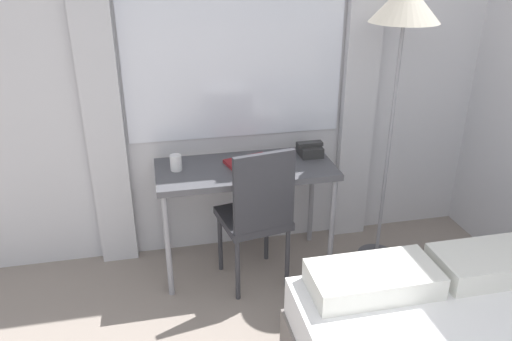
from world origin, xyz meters
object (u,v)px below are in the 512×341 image
(desk, at_px, (246,176))
(book, at_px, (251,163))
(telephone, at_px, (310,149))
(mug, at_px, (176,163))
(desk_chair, at_px, (257,211))
(standing_lamp, at_px, (404,21))

(desk, height_order, book, book)
(desk, bearing_deg, telephone, 12.59)
(desk, xyz_separation_m, mug, (-0.44, 0.04, 0.12))
(desk, xyz_separation_m, telephone, (0.46, 0.10, 0.11))
(desk_chair, bearing_deg, desk, 86.94)
(standing_lamp, distance_m, telephone, 0.99)
(desk_chair, relative_size, mug, 9.64)
(desk_chair, distance_m, standing_lamp, 1.42)
(standing_lamp, bearing_deg, mug, 173.74)
(standing_lamp, bearing_deg, telephone, 155.03)
(standing_lamp, height_order, mug, standing_lamp)
(desk, xyz_separation_m, book, (0.04, 0.02, 0.08))
(desk, xyz_separation_m, standing_lamp, (0.93, -0.11, 0.96))
(desk_chair, bearing_deg, standing_lamp, -2.71)
(mug, bearing_deg, desk_chair, -29.76)
(desk, relative_size, book, 3.35)
(standing_lamp, relative_size, mug, 18.46)
(desk_chair, bearing_deg, mug, 140.18)
(mug, bearing_deg, desk, -4.78)
(standing_lamp, distance_m, mug, 1.61)
(standing_lamp, distance_m, book, 1.26)
(desk_chair, xyz_separation_m, book, (0.01, 0.25, 0.22))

